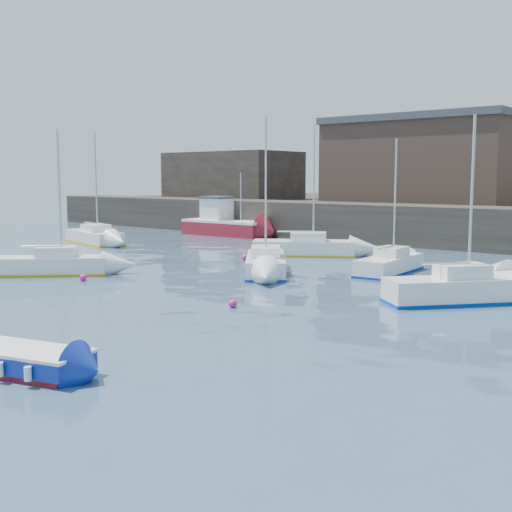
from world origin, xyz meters
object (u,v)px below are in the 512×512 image
Objects in this scene: fishing_boat at (225,223)px; buoy_mid at (233,308)px; blue_dinghy at (25,359)px; sailboat_b at (266,263)px; sailboat_c at (456,289)px; sailboat_e at (94,236)px; buoy_far at (246,260)px; sailboat_h at (304,247)px; sailboat_a at (52,264)px; sailboat_f at (389,264)px; buoy_near at (83,281)px.

fishing_boat reaches higher than buoy_mid.
blue_dinghy is 18.97m from sailboat_b.
sailboat_c is (28.17, -17.05, -0.48)m from fishing_boat.
sailboat_e reaches higher than buoy_far.
sailboat_h is 18.94× the size of buoy_far.
sailboat_a is at bearing -162.76° from sailboat_c.
sailboat_c is 1.06× the size of sailboat_f.
buoy_near is at bearing -38.28° from sailboat_e.
fishing_boat is 24.89m from sailboat_f.
sailboat_c is 0.89× the size of sailboat_h.
sailboat_b reaches higher than sailboat_a.
buoy_near is 10.12m from buoy_mid.
sailboat_e is 27.34m from buoy_mid.
sailboat_f is 20.04× the size of buoy_near.
buoy_near is at bearing 178.83° from buoy_mid.
sailboat_b is at bearing 41.78° from sailboat_a.
sailboat_f is (5.14, 4.24, -0.03)m from sailboat_b.
sailboat_b is 1.14× the size of sailboat_f.
fishing_boat is 17.71m from buoy_far.
sailboat_b is at bearing -69.24° from sailboat_h.
sailboat_a is 11.72m from buoy_far.
sailboat_h is at bearing 80.93° from buoy_near.
buoy_mid is at bearing -64.10° from sailboat_h.
sailboat_c is at bearing -43.60° from sailboat_f.
buoy_far is at bearing 141.80° from sailboat_b.
fishing_boat is 0.99× the size of sailboat_e.
sailboat_f is at bearing -27.07° from fishing_boat.
buoy_mid is at bearing 98.45° from blue_dinghy.
sailboat_e is 0.99× the size of sailboat_h.
sailboat_f is at bearing 5.49° from buoy_far.
sailboat_a is 0.93× the size of sailboat_b.
buoy_far is at bearing -1.29° from sailboat_e.
sailboat_c reaches higher than sailboat_f.
sailboat_f reaches higher than fishing_boat.
sailboat_f is (-6.01, 5.72, -0.08)m from sailboat_c.
sailboat_h is at bearing 13.30° from sailboat_e.
sailboat_e is at bearing 154.63° from buoy_mid.
buoy_near is at bearing -4.32° from sailboat_a.
buoy_near is at bearing -63.59° from fishing_boat.
blue_dinghy reaches higher than buoy_near.
sailboat_f is (25.12, 0.55, -0.05)m from sailboat_e.
sailboat_f is at bearing 92.70° from blue_dinghy.
sailboat_a reaches higher than buoy_far.
sailboat_e is (-26.17, 21.62, 0.17)m from blue_dinghy.
sailboat_h is (-2.93, 7.73, 0.02)m from sailboat_b.
buoy_near is at bearing 138.88° from blue_dinghy.
sailboat_e is at bearing 170.56° from sailboat_c.
buoy_far reaches higher than buoy_mid.
sailboat_a is 20.56m from sailboat_c.
buoy_far is (12.77, -12.23, -1.07)m from fishing_boat.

